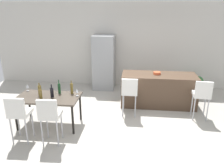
{
  "coord_description": "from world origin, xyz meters",
  "views": [
    {
      "loc": [
        0.12,
        -5.15,
        2.77
      ],
      "look_at": [
        -0.49,
        0.23,
        0.85
      ],
      "focal_mm": 35.77,
      "sensor_mm": 36.0,
      "label": 1
    }
  ],
  "objects_px": {
    "wine_bottle_end": "(59,88)",
    "wine_glass_corner": "(27,86)",
    "kitchen_island": "(158,90)",
    "bar_chair_left": "(130,91)",
    "bar_chair_middle": "(202,94)",
    "dining_chair_near": "(19,112)",
    "dining_chair_far": "(50,114)",
    "dining_table": "(48,99)",
    "potted_plant": "(198,83)",
    "wine_bottle_far": "(72,88)",
    "wine_glass_middle": "(77,91)",
    "wine_bottle_left": "(52,92)",
    "wine_bottle_near": "(40,90)",
    "wine_bottle_right": "(41,94)",
    "refrigerator": "(104,62)",
    "fruit_bowl": "(157,73)"
  },
  "relations": [
    {
      "from": "wine_bottle_left",
      "to": "wine_bottle_right",
      "type": "height_order",
      "value": "wine_bottle_left"
    },
    {
      "from": "dining_chair_near",
      "to": "refrigerator",
      "type": "relative_size",
      "value": 0.57
    },
    {
      "from": "dining_table",
      "to": "dining_chair_far",
      "type": "relative_size",
      "value": 1.4
    },
    {
      "from": "dining_chair_far",
      "to": "wine_glass_middle",
      "type": "distance_m",
      "value": 0.97
    },
    {
      "from": "bar_chair_left",
      "to": "bar_chair_middle",
      "type": "relative_size",
      "value": 1.0
    },
    {
      "from": "wine_bottle_end",
      "to": "wine_glass_middle",
      "type": "distance_m",
      "value": 0.47
    },
    {
      "from": "bar_chair_left",
      "to": "wine_bottle_far",
      "type": "bearing_deg",
      "value": -161.91
    },
    {
      "from": "kitchen_island",
      "to": "dining_chair_far",
      "type": "bearing_deg",
      "value": -136.24
    },
    {
      "from": "dining_table",
      "to": "bar_chair_middle",
      "type": "bearing_deg",
      "value": 10.84
    },
    {
      "from": "kitchen_island",
      "to": "bar_chair_left",
      "type": "bearing_deg",
      "value": -135.46
    },
    {
      "from": "kitchen_island",
      "to": "wine_bottle_end",
      "type": "bearing_deg",
      "value": -152.95
    },
    {
      "from": "bar_chair_left",
      "to": "dining_chair_near",
      "type": "height_order",
      "value": "same"
    },
    {
      "from": "wine_bottle_left",
      "to": "wine_bottle_far",
      "type": "xyz_separation_m",
      "value": [
        0.4,
        0.26,
        0.02
      ]
    },
    {
      "from": "bar_chair_left",
      "to": "wine_bottle_right",
      "type": "xyz_separation_m",
      "value": [
        -2.01,
        -0.82,
        0.16
      ]
    },
    {
      "from": "wine_bottle_left",
      "to": "refrigerator",
      "type": "distance_m",
      "value": 2.85
    },
    {
      "from": "kitchen_island",
      "to": "dining_chair_far",
      "type": "distance_m",
      "value": 3.27
    },
    {
      "from": "wine_bottle_end",
      "to": "wine_bottle_far",
      "type": "bearing_deg",
      "value": 5.39
    },
    {
      "from": "wine_bottle_far",
      "to": "wine_glass_middle",
      "type": "bearing_deg",
      "value": -37.34
    },
    {
      "from": "bar_chair_left",
      "to": "refrigerator",
      "type": "distance_m",
      "value": 2.24
    },
    {
      "from": "kitchen_island",
      "to": "wine_bottle_left",
      "type": "relative_size",
      "value": 6.82
    },
    {
      "from": "bar_chair_middle",
      "to": "wine_bottle_right",
      "type": "relative_size",
      "value": 3.65
    },
    {
      "from": "kitchen_island",
      "to": "potted_plant",
      "type": "height_order",
      "value": "kitchen_island"
    },
    {
      "from": "fruit_bowl",
      "to": "wine_bottle_left",
      "type": "bearing_deg",
      "value": -148.85
    },
    {
      "from": "wine_bottle_end",
      "to": "fruit_bowl",
      "type": "distance_m",
      "value": 2.74
    },
    {
      "from": "wine_bottle_left",
      "to": "kitchen_island",
      "type": "bearing_deg",
      "value": 30.15
    },
    {
      "from": "fruit_bowl",
      "to": "wine_bottle_far",
      "type": "bearing_deg",
      "value": -149.22
    },
    {
      "from": "kitchen_island",
      "to": "wine_bottle_far",
      "type": "relative_size",
      "value": 6.33
    },
    {
      "from": "dining_chair_far",
      "to": "wine_glass_corner",
      "type": "bearing_deg",
      "value": 132.4
    },
    {
      "from": "wine_bottle_far",
      "to": "refrigerator",
      "type": "distance_m",
      "value": 2.5
    },
    {
      "from": "wine_bottle_end",
      "to": "wine_glass_corner",
      "type": "bearing_deg",
      "value": 174.42
    },
    {
      "from": "wine_bottle_far",
      "to": "fruit_bowl",
      "type": "height_order",
      "value": "wine_bottle_far"
    },
    {
      "from": "wine_bottle_left",
      "to": "wine_bottle_near",
      "type": "bearing_deg",
      "value": 170.26
    },
    {
      "from": "wine_glass_middle",
      "to": "bar_chair_middle",
      "type": "bearing_deg",
      "value": 10.8
    },
    {
      "from": "dining_table",
      "to": "wine_bottle_end",
      "type": "relative_size",
      "value": 4.24
    },
    {
      "from": "kitchen_island",
      "to": "dining_chair_far",
      "type": "relative_size",
      "value": 2.0
    },
    {
      "from": "dining_table",
      "to": "wine_bottle_far",
      "type": "height_order",
      "value": "wine_bottle_far"
    },
    {
      "from": "wine_glass_corner",
      "to": "dining_chair_far",
      "type": "bearing_deg",
      "value": -47.6
    },
    {
      "from": "bar_chair_left",
      "to": "wine_glass_corner",
      "type": "bearing_deg",
      "value": -171.12
    },
    {
      "from": "wine_bottle_right",
      "to": "potted_plant",
      "type": "xyz_separation_m",
      "value": [
        4.24,
        2.82,
        -0.55
      ]
    },
    {
      "from": "dining_chair_far",
      "to": "wine_bottle_far",
      "type": "bearing_deg",
      "value": 80.25
    },
    {
      "from": "wine_bottle_near",
      "to": "wine_glass_corner",
      "type": "xyz_separation_m",
      "value": [
        -0.44,
        0.26,
        -0.0
      ]
    },
    {
      "from": "bar_chair_left",
      "to": "bar_chair_middle",
      "type": "height_order",
      "value": "same"
    },
    {
      "from": "dining_chair_far",
      "to": "kitchen_island",
      "type": "bearing_deg",
      "value": 43.76
    },
    {
      "from": "wine_glass_middle",
      "to": "dining_table",
      "type": "bearing_deg",
      "value": -169.01
    },
    {
      "from": "dining_table",
      "to": "wine_bottle_end",
      "type": "distance_m",
      "value": 0.37
    },
    {
      "from": "dining_chair_near",
      "to": "refrigerator",
      "type": "height_order",
      "value": "refrigerator"
    },
    {
      "from": "wine_glass_corner",
      "to": "potted_plant",
      "type": "height_order",
      "value": "wine_glass_corner"
    },
    {
      "from": "wine_bottle_left",
      "to": "wine_bottle_right",
      "type": "distance_m",
      "value": 0.25
    },
    {
      "from": "dining_table",
      "to": "dining_chair_far",
      "type": "distance_m",
      "value": 0.84
    },
    {
      "from": "dining_table",
      "to": "potted_plant",
      "type": "distance_m",
      "value": 4.94
    }
  ]
}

